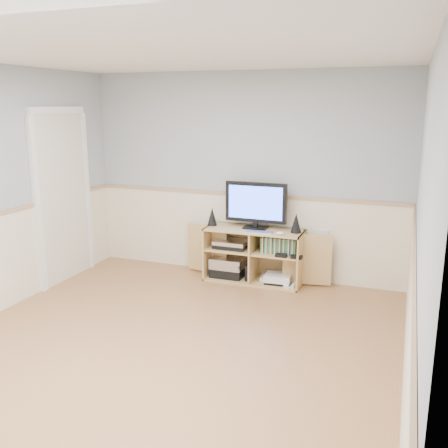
{
  "coord_description": "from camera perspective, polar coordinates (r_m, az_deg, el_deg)",
  "views": [
    {
      "loc": [
        1.9,
        -3.55,
        2.1
      ],
      "look_at": [
        0.13,
        1.2,
        0.89
      ],
      "focal_mm": 40.0,
      "sensor_mm": 36.0,
      "label": 1
    }
  ],
  "objects": [
    {
      "name": "wall_outlet",
      "position": [
        6.03,
        11.25,
        -1.19
      ],
      "size": [
        0.12,
        0.03,
        0.12
      ],
      "primitive_type": "cube",
      "color": "white",
      "rests_on": "wall_back"
    },
    {
      "name": "game_cases",
      "position": [
        5.92,
        6.32,
        -2.46
      ],
      "size": [
        0.42,
        0.14,
        0.19
      ],
      "primitive_type": "cube",
      "color": "#3F8C3F",
      "rests_on": "media_cabinet"
    },
    {
      "name": "speaker_right",
      "position": [
        5.84,
        8.24,
        0.11
      ],
      "size": [
        0.12,
        0.12,
        0.23
      ],
      "primitive_type": "cone",
      "color": "black",
      "rests_on": "media_cabinet"
    },
    {
      "name": "av_components",
      "position": [
        6.19,
        0.61,
        -4.25
      ],
      "size": [
        0.5,
        0.3,
        0.47
      ],
      "color": "black",
      "rests_on": "media_cabinet"
    },
    {
      "name": "media_cabinet",
      "position": [
        6.11,
        3.58,
        -3.39
      ],
      "size": [
        1.84,
        0.44,
        0.65
      ],
      "color": "tan",
      "rests_on": "floor"
    },
    {
      "name": "keyboard",
      "position": [
        5.81,
        4.03,
        -0.95
      ],
      "size": [
        0.32,
        0.16,
        0.01
      ],
      "primitive_type": "cube",
      "rotation": [
        0.0,
        0.0,
        0.13
      ],
      "color": "white",
      "rests_on": "media_cabinet"
    },
    {
      "name": "room",
      "position": [
        4.25,
        -7.45,
        1.34
      ],
      "size": [
        4.04,
        4.54,
        2.54
      ],
      "color": "#B78051",
      "rests_on": "ground"
    },
    {
      "name": "monitor",
      "position": [
        5.95,
        3.66,
        2.33
      ],
      "size": [
        0.75,
        0.18,
        0.56
      ],
      "color": "black",
      "rests_on": "media_cabinet"
    },
    {
      "name": "speaker_left",
      "position": [
        6.14,
        -1.37,
        0.87
      ],
      "size": [
        0.12,
        0.12,
        0.22
      ],
      "primitive_type": "cone",
      "color": "black",
      "rests_on": "media_cabinet"
    },
    {
      "name": "game_consoles",
      "position": [
        6.05,
        6.13,
        -6.22
      ],
      "size": [
        0.45,
        0.3,
        0.11
      ],
      "color": "white",
      "rests_on": "media_cabinet"
    },
    {
      "name": "mouse",
      "position": [
        5.75,
        6.4,
        -1.05
      ],
      "size": [
        0.1,
        0.07,
        0.04
      ],
      "primitive_type": "ellipsoid",
      "rotation": [
        0.0,
        0.0,
        -0.06
      ],
      "color": "white",
      "rests_on": "media_cabinet"
    }
  ]
}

